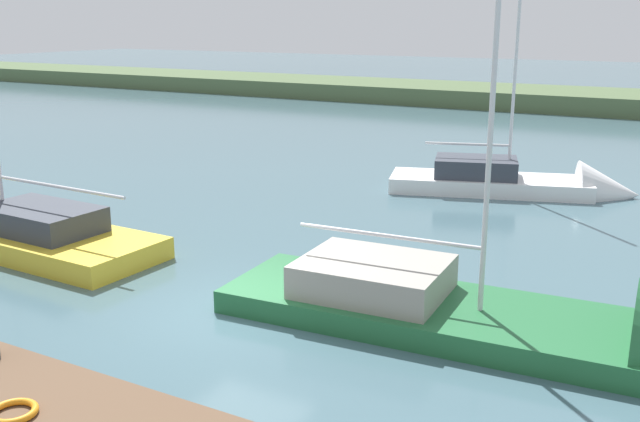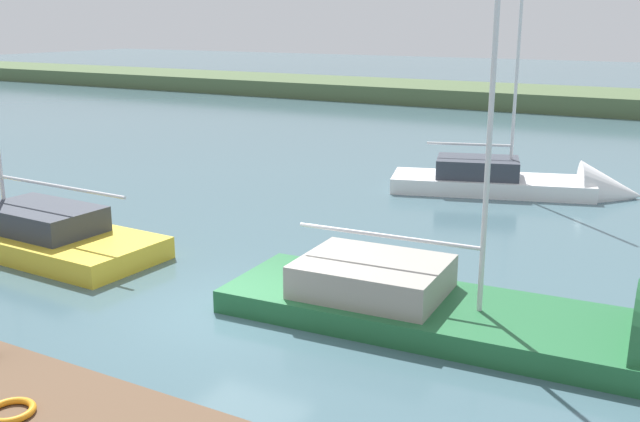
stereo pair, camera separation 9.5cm
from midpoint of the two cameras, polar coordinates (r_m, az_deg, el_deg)
ground_plane at (r=15.49m, az=-6.37°, el=-7.79°), size 200.00×200.00×0.00m
far_shoreline at (r=52.56m, az=20.33°, el=7.41°), size 180.00×8.00×2.40m
dock_pier at (r=11.87m, az=-22.40°, el=-14.42°), size 18.17×2.09×0.71m
life_ring_buoy at (r=11.11m, az=-22.71°, el=-14.17°), size 0.66×0.66×0.10m
sailboat_behind_pier at (r=26.46m, az=16.41°, el=1.77°), size 8.68×4.64×9.93m
sailboat_mid_channel at (r=14.47m, az=17.15°, el=-9.25°), size 10.60×3.46×12.70m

